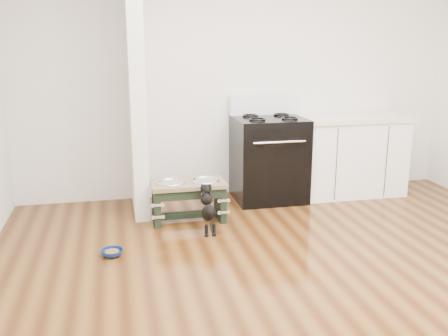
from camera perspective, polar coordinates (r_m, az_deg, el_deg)
The scene contains 8 objects.
ground at distance 3.73m, azimuth 11.45°, elevation -13.64°, with size 5.00×5.00×0.00m, color #40200B.
room_shell at distance 3.31m, azimuth 12.85°, elevation 12.06°, with size 5.00×5.00×5.00m.
partition_wall at distance 5.11m, azimuth -10.08°, elevation 9.81°, with size 0.15×0.80×2.70m, color silver.
oven_range at distance 5.55m, azimuth 5.14°, elevation 1.20°, with size 0.76×0.69×1.14m.
cabinet_run at distance 5.94m, azimuth 14.13°, elevation 1.43°, with size 1.24×0.64×0.91m.
dog_feeder at distance 4.90m, azimuth -4.08°, elevation -2.90°, with size 0.72×0.39×0.41m.
puppy at distance 4.62m, azimuth -1.87°, elevation -4.48°, with size 0.13×0.37×0.44m.
floor_bowl at distance 4.29m, azimuth -12.69°, elevation -9.44°, with size 0.19×0.19×0.06m.
Camera 1 is at (-1.40, -2.99, 1.73)m, focal length 40.00 mm.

